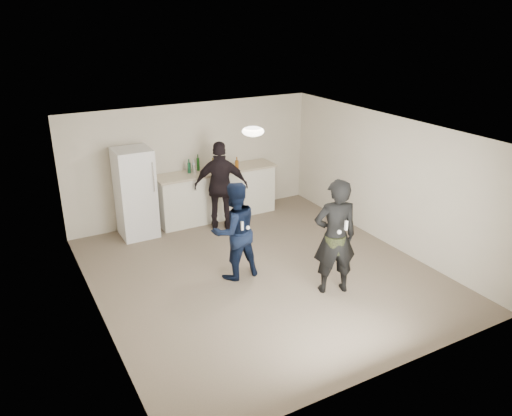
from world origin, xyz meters
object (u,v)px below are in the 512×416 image
counter (217,195)px  woman (335,237)px  spectator (221,186)px  fridge (135,193)px  man (235,231)px  shaker (195,169)px

counter → woman: (0.34, -3.72, 0.43)m
counter → spectator: size_ratio=1.40×
woman → spectator: bearing=-62.2°
fridge → man: 2.65m
shaker → man: size_ratio=0.10×
man → spectator: bearing=-111.0°
woman → spectator: woman is taller
counter → woman: 3.76m
counter → spectator: (-0.17, -0.60, 0.41)m
counter → man: man is taller
fridge → man: size_ratio=1.06×
shaker → fridge: bearing=-174.9°
shaker → man: man is taller
counter → fridge: 1.84m
fridge → woman: bearing=-59.7°
fridge → spectator: (1.63, -0.53, 0.03)m
counter → man: bearing=-108.2°
counter → woman: size_ratio=1.36×
counter → spectator: spectator is taller
counter → woman: bearing=-84.8°
fridge → shaker: bearing=5.1°
man → counter: bearing=-110.4°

